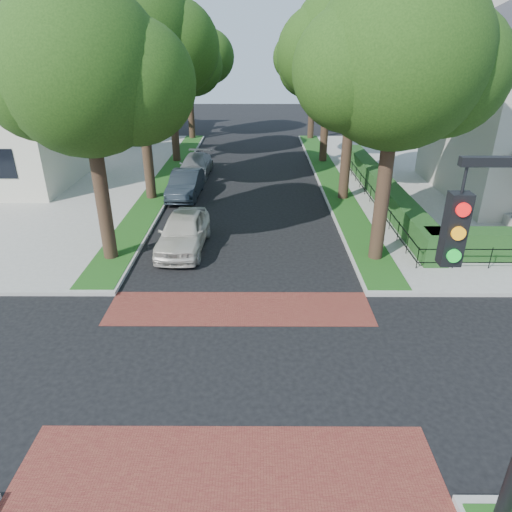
{
  "coord_description": "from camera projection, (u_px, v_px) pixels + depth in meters",
  "views": [
    {
      "loc": [
        0.62,
        -10.16,
        8.28
      ],
      "look_at": [
        0.56,
        4.02,
        1.6
      ],
      "focal_mm": 32.0,
      "sensor_mm": 36.0,
      "label": 1
    }
  ],
  "objects": [
    {
      "name": "ground",
      "position": [
        235.0,
        369.0,
        12.73
      ],
      "size": [
        120.0,
        120.0,
        0.0
      ],
      "primitive_type": "plane",
      "color": "black",
      "rests_on": "ground"
    },
    {
      "name": "crosswalk_far",
      "position": [
        240.0,
        308.0,
        15.62
      ],
      "size": [
        9.0,
        2.2,
        0.01
      ],
      "primitive_type": "cube",
      "color": "maroon",
      "rests_on": "ground"
    },
    {
      "name": "crosswalk_near",
      "position": [
        229.0,
        465.0,
        9.83
      ],
      "size": [
        9.0,
        2.2,
        0.01
      ],
      "primitive_type": "cube",
      "color": "maroon",
      "rests_on": "ground"
    },
    {
      "name": "grass_strip_ne",
      "position": [
        331.0,
        178.0,
        29.92
      ],
      "size": [
        1.6,
        29.8,
        0.02
      ],
      "primitive_type": "cube",
      "color": "#1B4B15",
      "rests_on": "sidewalk_ne"
    },
    {
      "name": "grass_strip_nw",
      "position": [
        166.0,
        178.0,
        29.96
      ],
      "size": [
        1.6,
        29.8,
        0.02
      ],
      "primitive_type": "cube",
      "color": "#1B4B15",
      "rests_on": "sidewalk_nw"
    },
    {
      "name": "tree_right_near",
      "position": [
        400.0,
        62.0,
        16.0
      ],
      "size": [
        7.75,
        6.67,
        10.66
      ],
      "color": "black",
      "rests_on": "sidewalk_ne"
    },
    {
      "name": "tree_right_mid",
      "position": [
        356.0,
        48.0,
        23.1
      ],
      "size": [
        8.25,
        7.09,
        11.22
      ],
      "color": "black",
      "rests_on": "sidewalk_ne"
    },
    {
      "name": "tree_right_far",
      "position": [
        330.0,
        63.0,
        31.68
      ],
      "size": [
        7.25,
        6.23,
        9.74
      ],
      "color": "black",
      "rests_on": "sidewalk_ne"
    },
    {
      "name": "tree_right_back",
      "position": [
        315.0,
        55.0,
        39.67
      ],
      "size": [
        7.5,
        6.45,
        10.2
      ],
      "color": "black",
      "rests_on": "sidewalk_ne"
    },
    {
      "name": "tree_left_near",
      "position": [
        89.0,
        73.0,
        16.19
      ],
      "size": [
        7.5,
        6.45,
        10.2
      ],
      "color": "black",
      "rests_on": "sidewalk_nw"
    },
    {
      "name": "tree_left_mid",
      "position": [
        139.0,
        40.0,
        22.98
      ],
      "size": [
        8.0,
        6.88,
        11.48
      ],
      "color": "black",
      "rests_on": "sidewalk_nw"
    },
    {
      "name": "tree_left_far",
      "position": [
        171.0,
        60.0,
        31.62
      ],
      "size": [
        7.0,
        6.02,
        9.86
      ],
      "color": "black",
      "rests_on": "sidewalk_nw"
    },
    {
      "name": "tree_left_back",
      "position": [
        189.0,
        53.0,
        39.66
      ],
      "size": [
        7.75,
        6.66,
        10.44
      ],
      "color": "black",
      "rests_on": "sidewalk_nw"
    },
    {
      "name": "hedge_main_road",
      "position": [
        382.0,
        188.0,
        25.95
      ],
      "size": [
        1.0,
        18.0,
        1.2
      ],
      "primitive_type": "cube",
      "color": "#18451B",
      "rests_on": "sidewalk_ne"
    },
    {
      "name": "fence_main_road",
      "position": [
        368.0,
        190.0,
        26.01
      ],
      "size": [
        0.06,
        18.0,
        0.9
      ],
      "primitive_type": null,
      "color": "black",
      "rests_on": "sidewalk_ne"
    },
    {
      "name": "house_left_far",
      "position": [
        73.0,
        83.0,
        39.58
      ],
      "size": [
        10.0,
        9.0,
        10.14
      ],
      "color": "#B6B1A3",
      "rests_on": "sidewalk_nw"
    },
    {
      "name": "parked_car_front",
      "position": [
        183.0,
        232.0,
        19.79
      ],
      "size": [
        2.1,
        4.82,
        1.62
      ],
      "primitive_type": "imported",
      "rotation": [
        0.0,
        0.0,
        -0.04
      ],
      "color": "beige",
      "rests_on": "ground"
    },
    {
      "name": "parked_car_middle",
      "position": [
        186.0,
        184.0,
        26.56
      ],
      "size": [
        1.78,
        4.65,
        1.51
      ],
      "primitive_type": "imported",
      "rotation": [
        0.0,
        0.0,
        -0.04
      ],
      "color": "black",
      "rests_on": "ground"
    },
    {
      "name": "parked_car_rear",
      "position": [
        196.0,
        166.0,
        30.79
      ],
      "size": [
        2.18,
        4.89,
        1.39
      ],
      "primitive_type": "imported",
      "rotation": [
        0.0,
        0.0,
        -0.05
      ],
      "color": "slate",
      "rests_on": "ground"
    }
  ]
}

